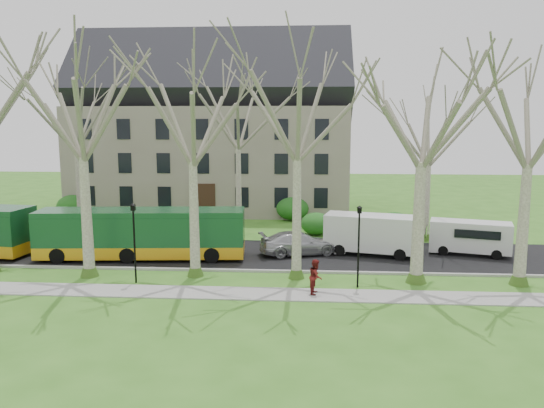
{
  "coord_description": "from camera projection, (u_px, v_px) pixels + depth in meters",
  "views": [
    {
      "loc": [
        3.26,
        -28.33,
        8.77
      ],
      "look_at": [
        1.18,
        3.0,
        3.8
      ],
      "focal_mm": 35.0,
      "sensor_mm": 36.0,
      "label": 1
    }
  ],
  "objects": [
    {
      "name": "van_a",
      "position": [
        372.0,
        235.0,
        34.59
      ],
      "size": [
        6.34,
        3.56,
        2.61
      ],
      "primitive_type": null,
      "rotation": [
        0.0,
        0.0,
        -0.24
      ],
      "color": "silver",
      "rests_on": "road"
    },
    {
      "name": "ground",
      "position": [
        247.0,
        279.0,
        29.5
      ],
      "size": [
        120.0,
        120.0,
        0.0
      ],
      "primitive_type": "plane",
      "color": "#377020",
      "rests_on": "ground"
    },
    {
      "name": "sidewalk",
      "position": [
        242.0,
        293.0,
        27.04
      ],
      "size": [
        70.0,
        2.0,
        0.06
      ],
      "primitive_type": "cube",
      "color": "gray",
      "rests_on": "ground"
    },
    {
      "name": "hedges",
      "position": [
        210.0,
        216.0,
        43.45
      ],
      "size": [
        30.6,
        8.6,
        2.0
      ],
      "color": "#19581B",
      "rests_on": "ground"
    },
    {
      "name": "bus_follow",
      "position": [
        142.0,
        233.0,
        33.61
      ],
      "size": [
        13.13,
        3.75,
        3.24
      ],
      "primitive_type": null,
      "rotation": [
        0.0,
        0.0,
        0.08
      ],
      "color": "#144924",
      "rests_on": "road"
    },
    {
      "name": "van_b",
      "position": [
        470.0,
        238.0,
        34.63
      ],
      "size": [
        5.33,
        3.13,
        2.19
      ],
      "primitive_type": null,
      "rotation": [
        0.0,
        0.0,
        -0.28
      ],
      "color": "silver",
      "rests_on": "road"
    },
    {
      "name": "road",
      "position": [
        257.0,
        254.0,
        34.92
      ],
      "size": [
        80.0,
        8.0,
        0.06
      ],
      "primitive_type": "cube",
      "color": "black",
      "rests_on": "ground"
    },
    {
      "name": "tree_row_verge",
      "position": [
        247.0,
        153.0,
        28.71
      ],
      "size": [
        49.0,
        7.0,
        14.0
      ],
      "color": "gray",
      "rests_on": "ground"
    },
    {
      "name": "lamp_row",
      "position": [
        245.0,
        238.0,
        28.12
      ],
      "size": [
        36.22,
        0.22,
        4.3
      ],
      "color": "black",
      "rests_on": "ground"
    },
    {
      "name": "pedestrian_b",
      "position": [
        316.0,
        276.0,
        26.81
      ],
      "size": [
        0.82,
        0.97,
        1.78
      ],
      "primitive_type": "imported",
      "rotation": [
        0.0,
        0.0,
        1.39
      ],
      "color": "maroon",
      "rests_on": "sidewalk"
    },
    {
      "name": "tree_row_far",
      "position": [
        246.0,
        158.0,
        39.5
      ],
      "size": [
        33.0,
        7.0,
        12.0
      ],
      "color": "gray",
      "rests_on": "ground"
    },
    {
      "name": "sedan",
      "position": [
        299.0,
        243.0,
        34.71
      ],
      "size": [
        5.56,
        3.49,
        1.5
      ],
      "primitive_type": "imported",
      "rotation": [
        0.0,
        0.0,
        1.86
      ],
      "color": "#A8A8AD",
      "rests_on": "road"
    },
    {
      "name": "building",
      "position": [
        214.0,
        128.0,
        52.29
      ],
      "size": [
        26.5,
        12.2,
        16.0
      ],
      "color": "gray",
      "rests_on": "ground"
    },
    {
      "name": "curb",
      "position": [
        250.0,
        271.0,
        30.97
      ],
      "size": [
        80.0,
        0.25,
        0.14
      ],
      "primitive_type": "cube",
      "color": "#A5A39E",
      "rests_on": "ground"
    }
  ]
}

